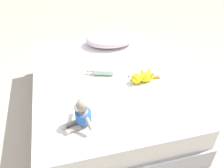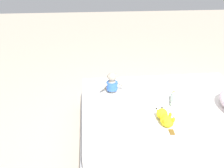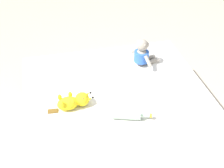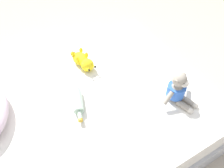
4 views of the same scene
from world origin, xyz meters
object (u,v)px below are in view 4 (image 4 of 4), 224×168
bed (86,118)px  plush_yellow_creature (83,61)px  plush_monkey (178,90)px  glass_bottle (78,102)px

bed → plush_yellow_creature: bearing=-25.4°
bed → plush_yellow_creature: (0.33, -0.15, 0.26)m
plush_monkey → glass_bottle: bearing=64.2°
bed → glass_bottle: bearing=100.9°
bed → glass_bottle: 0.25m
bed → glass_bottle: (-0.01, 0.05, 0.25)m
plush_yellow_creature → glass_bottle: size_ratio=1.26×
glass_bottle → bed: bearing=-79.1°
plush_monkey → glass_bottle: size_ratio=1.08×
plush_yellow_creature → glass_bottle: 0.39m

